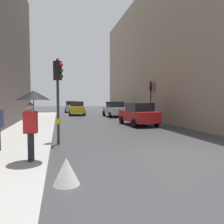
# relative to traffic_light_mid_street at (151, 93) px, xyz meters

# --- Properties ---
(ground_plane) EXTENTS (120.00, 120.00, 0.00)m
(ground_plane) POSITION_rel_traffic_light_mid_street_xyz_m (-4.21, -12.47, -2.59)
(ground_plane) COLOR #38383A
(sidewalk_kerb) EXTENTS (2.96, 40.00, 0.16)m
(sidewalk_kerb) POSITION_rel_traffic_light_mid_street_xyz_m (-10.20, -6.47, -2.51)
(sidewalk_kerb) COLOR #A8A5A0
(sidewalk_kerb) RESTS_ON ground
(building_facade_right) EXTENTS (12.00, 29.13, 13.49)m
(building_facade_right) POSITION_rel_traffic_light_mid_street_xyz_m (6.31, 4.18, 4.15)
(building_facade_right) COLOR gray
(building_facade_right) RESTS_ON ground
(traffic_light_mid_street) EXTENTS (0.32, 0.45, 3.76)m
(traffic_light_mid_street) POSITION_rel_traffic_light_mid_street_xyz_m (0.00, 0.00, 0.00)
(traffic_light_mid_street) COLOR #2D2D2D
(traffic_light_mid_street) RESTS_ON ground
(traffic_light_near_right) EXTENTS (0.44, 0.39, 3.83)m
(traffic_light_near_right) POSITION_rel_traffic_light_mid_street_xyz_m (-8.40, -9.41, 0.05)
(traffic_light_near_right) COLOR #2D2D2D
(traffic_light_near_right) RESTS_ON ground
(car_white_compact) EXTENTS (2.20, 4.29, 1.76)m
(car_white_compact) POSITION_rel_traffic_light_mid_street_xyz_m (-2.10, 5.64, -1.71)
(car_white_compact) COLOR silver
(car_white_compact) RESTS_ON ground
(car_yellow_taxi) EXTENTS (2.20, 4.29, 1.76)m
(car_yellow_taxi) POSITION_rel_traffic_light_mid_street_xyz_m (-6.09, 9.63, -1.71)
(car_yellow_taxi) COLOR yellow
(car_yellow_taxi) RESTS_ON ground
(car_red_sedan) EXTENTS (2.23, 4.31, 1.76)m
(car_red_sedan) POSITION_rel_traffic_light_mid_street_xyz_m (-2.33, -3.09, -1.71)
(car_red_sedan) COLOR red
(car_red_sedan) RESTS_ON ground
(car_silver_hatchback) EXTENTS (2.10, 4.24, 1.76)m
(car_silver_hatchback) POSITION_rel_traffic_light_mid_street_xyz_m (-6.46, 16.35, -1.71)
(car_silver_hatchback) COLOR #BCBCC1
(car_silver_hatchback) RESTS_ON ground
(pedestrian_with_umbrella) EXTENTS (1.00, 1.00, 2.14)m
(pedestrian_with_umbrella) POSITION_rel_traffic_light_mid_street_xyz_m (-9.16, -12.62, -0.75)
(pedestrian_with_umbrella) COLOR black
(pedestrian_with_umbrella) RESTS_ON sidewalk_kerb
(warning_sign_triangle) EXTENTS (0.64, 0.64, 0.65)m
(warning_sign_triangle) POSITION_rel_traffic_light_mid_street_xyz_m (-8.23, -14.42, -2.27)
(warning_sign_triangle) COLOR silver
(warning_sign_triangle) RESTS_ON ground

